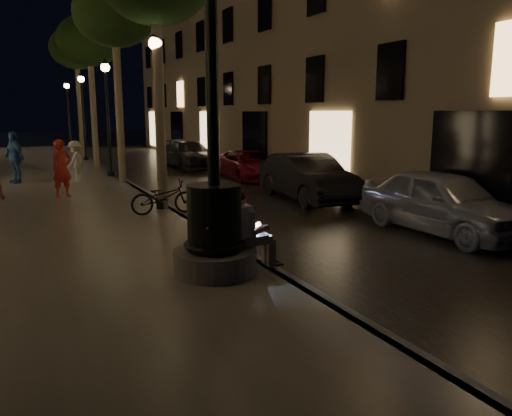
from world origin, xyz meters
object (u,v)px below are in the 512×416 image
tree_second (114,16)px  tree_far (76,49)px  lamp_curb_d (68,107)px  car_third (249,165)px  car_second (307,177)px  fountain_lamppost (214,214)px  tree_third (89,42)px  lamp_curb_a (157,98)px  lamp_curb_b (107,103)px  pedestrian_white (75,161)px  lamp_curb_c (83,105)px  car_front (443,202)px  car_rear (189,155)px  seated_man_laptop (248,228)px  bicycle (164,197)px  pedestrian_blue (14,157)px  pedestrian_red (62,168)px

tree_second → tree_far: size_ratio=0.99×
lamp_curb_d → car_third: 19.03m
car_second → car_third: (0.54, 5.66, -0.14)m
fountain_lamppost → tree_third: tree_third is taller
fountain_lamppost → car_third: 13.49m
lamp_curb_a → lamp_curb_b: 8.00m
car_third → pedestrian_white: pedestrian_white is taller
lamp_curb_a → lamp_curb_c: bearing=90.0°
car_front → car_third: 10.95m
tree_far → pedestrian_white: tree_far is taller
car_third → car_rear: car_rear is taller
pedestrian_white → seated_man_laptop: bearing=40.9°
lamp_curb_c → bicycle: lamp_curb_c is taller
car_third → pedestrian_blue: bearing=172.7°
lamp_curb_a → pedestrian_red: 4.50m
tree_far → lamp_curb_d: size_ratio=1.56×
lamp_curb_a → pedestrian_blue: 8.55m
lamp_curb_c → pedestrian_blue: bearing=-113.0°
lamp_curb_a → car_third: 8.52m
bicycle → seated_man_laptop: bearing=-173.8°
seated_man_laptop → pedestrian_white: size_ratio=0.85×
fountain_lamppost → tree_far: 24.57m
seated_man_laptop → lamp_curb_b: 14.19m
car_second → car_front: bearing=-79.9°
lamp_curb_c → car_second: lamp_curb_c is taller
seated_man_laptop → tree_third: size_ratio=0.19×
tree_third → tree_far: size_ratio=0.96×
seated_man_laptop → pedestrian_white: bearing=96.3°
lamp_curb_a → pedestrian_red: bearing=125.3°
lamp_curb_b → lamp_curb_d: bearing=90.0°
bicycle → tree_far: bearing=5.1°
fountain_lamppost → pedestrian_red: 9.37m
lamp_curb_a → bicycle: 2.70m
pedestrian_white → bicycle: pedestrian_white is taller
fountain_lamppost → lamp_curb_a: size_ratio=1.08×
lamp_curb_d → car_rear: (4.52, -12.71, -2.53)m
car_front → pedestrian_white: bearing=120.0°
car_front → car_second: (-0.54, 5.29, 0.00)m
tree_far → pedestrian_white: bearing=-98.1°
lamp_curb_b → pedestrian_white: lamp_curb_b is taller
lamp_curb_b → lamp_curb_d: 16.00m
lamp_curb_c → car_third: lamp_curb_c is taller
tree_third → lamp_curb_a: size_ratio=1.50×
tree_second → car_rear: (4.42, 5.29, -5.63)m
lamp_curb_a → car_front: lamp_curb_a is taller
bicycle → lamp_curb_a: bearing=-4.0°
car_front → seated_man_laptop: bearing=-170.3°
lamp_curb_d → pedestrian_white: bearing=-95.0°
fountain_lamppost → lamp_curb_d: fountain_lamppost is taller
car_rear → seated_man_laptop: bearing=-107.5°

